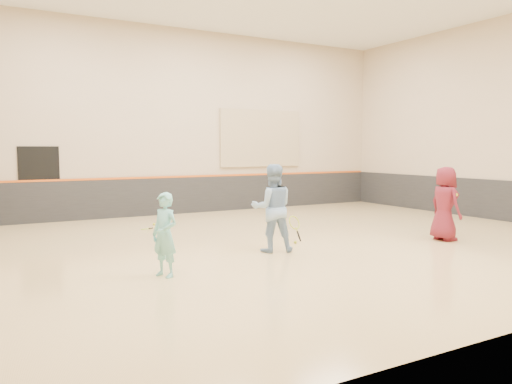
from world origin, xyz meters
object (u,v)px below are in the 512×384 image
instructor (272,208)px  young_man (445,204)px  girl (165,235)px  spare_racket (146,227)px

instructor → young_man: (4.16, -0.88, -0.05)m
instructor → young_man: 4.25m
girl → young_man: 6.78m
girl → instructor: instructor is taller
girl → instructor: 2.76m
instructor → girl: bearing=38.9°
young_man → spare_racket: 7.51m
young_man → spare_racket: bearing=55.9°
instructor → spare_racket: size_ratio=3.07×
girl → young_man: (6.78, -0.02, 0.15)m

